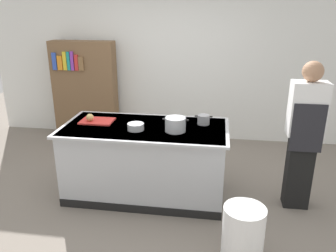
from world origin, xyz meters
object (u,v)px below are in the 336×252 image
mixing_bowl (136,127)px  trash_bin (243,234)px  onion (90,117)px  sauce_pan (203,120)px  bookshelf (85,90)px  person_chef (304,134)px  stock_pot (175,124)px

mixing_bowl → trash_bin: bearing=-36.7°
onion → sauce_pan: 1.39m
trash_bin → bookshelf: 3.88m
sauce_pan → trash_bin: (0.45, -1.22, -0.68)m
trash_bin → sauce_pan: bearing=110.2°
trash_bin → bookshelf: bookshelf is taller
sauce_pan → mixing_bowl: sauce_pan is taller
person_chef → onion: bearing=90.6°
stock_pot → onion: bearing=172.4°
person_chef → stock_pot: bearing=95.6°
stock_pot → sauce_pan: stock_pot is taller
sauce_pan → trash_bin: size_ratio=0.39×
onion → trash_bin: bearing=-30.4°
stock_pot → bookshelf: bearing=134.1°
mixing_bowl → bookshelf: bearing=125.7°
stock_pot → trash_bin: 1.39m
mixing_bowl → sauce_pan: bearing=22.7°
stock_pot → trash_bin: (0.75, -0.93, -0.71)m
onion → mixing_bowl: 0.64m
onion → bookshelf: bearing=113.5°
sauce_pan → bookshelf: (-2.14, 1.60, -0.10)m
mixing_bowl → person_chef: size_ratio=0.11×
trash_bin → person_chef: person_chef is taller
person_chef → bookshelf: (-3.27, 1.80, -0.06)m
trash_bin → onion: bearing=149.6°
sauce_pan → person_chef: size_ratio=0.12×
mixing_bowl → trash_bin: size_ratio=0.35×
bookshelf → sauce_pan: bearing=-36.8°
stock_pot → bookshelf: 2.64m
sauce_pan → stock_pot: bearing=-136.0°
onion → trash_bin: 2.23m
stock_pot → person_chef: 1.44m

